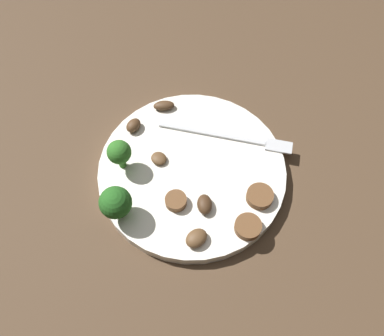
# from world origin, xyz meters

# --- Properties ---
(ground_plane) EXTENTS (1.40, 1.40, 0.00)m
(ground_plane) POSITION_xyz_m (0.00, 0.00, 0.00)
(ground_plane) COLOR #4C3826
(plate) EXTENTS (0.24, 0.24, 0.02)m
(plate) POSITION_xyz_m (0.00, 0.00, 0.01)
(plate) COLOR white
(plate) RESTS_ON ground_plane
(fork) EXTENTS (0.18, 0.02, 0.00)m
(fork) POSITION_xyz_m (0.04, 0.06, 0.02)
(fork) COLOR silver
(fork) RESTS_ON plate
(broccoli_floret_0) EXTENTS (0.03, 0.03, 0.05)m
(broccoli_floret_0) POSITION_xyz_m (-0.09, -0.02, 0.05)
(broccoli_floret_0) COLOR #347525
(broccoli_floret_0) RESTS_ON plate
(broccoli_floret_1) EXTENTS (0.04, 0.04, 0.05)m
(broccoli_floret_1) POSITION_xyz_m (-0.07, -0.08, 0.05)
(broccoli_floret_1) COLOR #296420
(broccoli_floret_1) RESTS_ON plate
(sausage_slice_0) EXTENTS (0.04, 0.04, 0.01)m
(sausage_slice_0) POSITION_xyz_m (0.09, -0.02, 0.02)
(sausage_slice_0) COLOR brown
(sausage_slice_0) RESTS_ON plate
(sausage_slice_1) EXTENTS (0.05, 0.05, 0.01)m
(sausage_slice_1) POSITION_xyz_m (0.08, -0.06, 0.02)
(sausage_slice_1) COLOR brown
(sausage_slice_1) RESTS_ON plate
(sausage_slice_2) EXTENTS (0.03, 0.03, 0.01)m
(sausage_slice_2) POSITION_xyz_m (-0.01, -0.05, 0.02)
(sausage_slice_2) COLOR brown
(sausage_slice_2) RESTS_ON plate
(mushroom_0) EXTENTS (0.02, 0.03, 0.01)m
(mushroom_0) POSITION_xyz_m (-0.09, 0.04, 0.02)
(mushroom_0) COLOR #4C331E
(mushroom_0) RESTS_ON plate
(mushroom_1) EXTENTS (0.03, 0.03, 0.01)m
(mushroom_1) POSITION_xyz_m (0.03, -0.09, 0.02)
(mushroom_1) COLOR brown
(mushroom_1) RESTS_ON plate
(mushroom_2) EXTENTS (0.03, 0.03, 0.01)m
(mushroom_2) POSITION_xyz_m (-0.04, 0.00, 0.02)
(mushroom_2) COLOR brown
(mushroom_2) RESTS_ON plate
(mushroom_3) EXTENTS (0.03, 0.03, 0.01)m
(mushroom_3) POSITION_xyz_m (0.03, -0.05, 0.02)
(mushroom_3) COLOR #422B19
(mushroom_3) RESTS_ON plate
(mushroom_4) EXTENTS (0.03, 0.02, 0.01)m
(mushroom_4) POSITION_xyz_m (-0.06, 0.08, 0.02)
(mushroom_4) COLOR #4C331E
(mushroom_4) RESTS_ON plate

